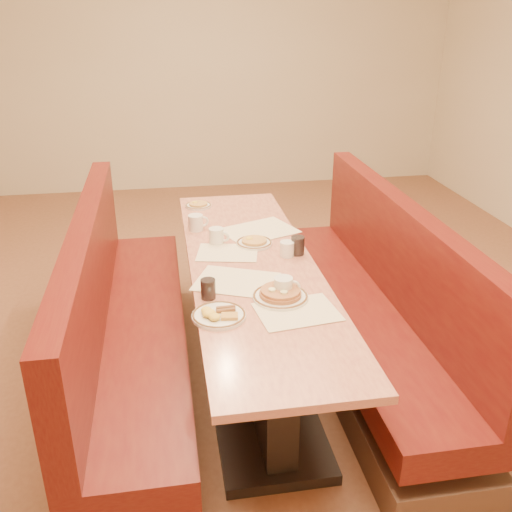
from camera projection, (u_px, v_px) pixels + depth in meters
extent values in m
plane|color=#9E6647|center=(253.00, 375.00, 3.50)|extent=(8.00, 8.00, 0.00)
cube|color=beige|center=(197.00, 68.00, 6.53)|extent=(6.00, 0.04, 2.80)
cube|color=black|center=(253.00, 371.00, 3.48)|extent=(0.55, 1.88, 0.06)
cube|color=black|center=(253.00, 325.00, 3.35)|extent=(0.15, 1.75, 0.71)
cube|color=#E48F69|center=(253.00, 267.00, 3.20)|extent=(0.70, 2.50, 0.04)
cube|color=#4C3326|center=(140.00, 372.00, 3.35)|extent=(0.55, 2.50, 0.20)
cube|color=#5E1B10|center=(136.00, 333.00, 3.24)|extent=(0.55, 2.50, 0.16)
cube|color=#5E1B10|center=(89.00, 275.00, 3.06)|extent=(0.12, 2.50, 0.60)
cube|color=#4C3326|center=(359.00, 351.00, 3.56)|extent=(0.55, 2.50, 0.20)
cube|color=#5E1B10|center=(363.00, 313.00, 3.45)|extent=(0.55, 2.50, 0.16)
cube|color=#5E1B10|center=(403.00, 253.00, 3.33)|extent=(0.12, 2.50, 0.60)
cube|color=#FAECC3|center=(236.00, 281.00, 2.98)|extent=(0.50, 0.45, 0.00)
cube|color=#FAECC3|center=(297.00, 312.00, 2.69)|extent=(0.41, 0.33, 0.00)
cube|color=#FAECC3|center=(228.00, 253.00, 3.33)|extent=(0.39, 0.33, 0.00)
cube|color=#FAECC3|center=(259.00, 231.00, 3.65)|extent=(0.54, 0.48, 0.00)
cylinder|color=white|center=(280.00, 297.00, 2.81)|extent=(0.28, 0.28, 0.02)
torus|color=brown|center=(280.00, 296.00, 2.81)|extent=(0.27, 0.27, 0.01)
cylinder|color=#B56D40|center=(280.00, 294.00, 2.80)|extent=(0.21, 0.21, 0.02)
cylinder|color=#B56D40|center=(280.00, 291.00, 2.80)|extent=(0.19, 0.19, 0.02)
cylinder|color=#F3ED9E|center=(289.00, 287.00, 2.81)|extent=(0.04, 0.04, 0.01)
cylinder|color=#F3ED9E|center=(277.00, 285.00, 2.83)|extent=(0.04, 0.04, 0.01)
cylinder|color=#F3ED9E|center=(272.00, 290.00, 2.78)|extent=(0.04, 0.04, 0.01)
cylinder|color=#F3ED9E|center=(284.00, 292.00, 2.75)|extent=(0.04, 0.04, 0.01)
cylinder|color=white|center=(219.00, 316.00, 2.65)|extent=(0.25, 0.25, 0.02)
torus|color=brown|center=(219.00, 314.00, 2.64)|extent=(0.25, 0.25, 0.01)
ellipsoid|color=yellow|center=(209.00, 313.00, 2.62)|extent=(0.06, 0.06, 0.03)
ellipsoid|color=yellow|center=(215.00, 317.00, 2.59)|extent=(0.05, 0.05, 0.03)
ellipsoid|color=yellow|center=(206.00, 310.00, 2.65)|extent=(0.05, 0.05, 0.03)
cylinder|color=brown|center=(226.00, 310.00, 2.65)|extent=(0.09, 0.02, 0.02)
cylinder|color=brown|center=(226.00, 307.00, 2.68)|extent=(0.09, 0.02, 0.02)
cube|color=gold|center=(230.00, 316.00, 2.61)|extent=(0.08, 0.06, 0.02)
cylinder|color=white|center=(254.00, 243.00, 3.44)|extent=(0.22, 0.22, 0.02)
torus|color=brown|center=(254.00, 242.00, 3.44)|extent=(0.21, 0.21, 0.01)
cylinder|color=gold|center=(254.00, 241.00, 3.44)|extent=(0.15, 0.15, 0.02)
ellipsoid|color=yellow|center=(249.00, 239.00, 3.45)|extent=(0.05, 0.05, 0.02)
cylinder|color=white|center=(198.00, 206.00, 4.08)|extent=(0.19, 0.19, 0.01)
torus|color=brown|center=(198.00, 205.00, 4.08)|extent=(0.18, 0.18, 0.01)
cylinder|color=gold|center=(198.00, 204.00, 4.08)|extent=(0.13, 0.13, 0.01)
ellipsoid|color=yellow|center=(195.00, 203.00, 4.08)|extent=(0.04, 0.04, 0.02)
cylinder|color=white|center=(283.00, 287.00, 2.82)|extent=(0.09, 0.09, 0.10)
torus|color=white|center=(293.00, 287.00, 2.82)|extent=(0.07, 0.03, 0.07)
cylinder|color=black|center=(283.00, 279.00, 2.80)|extent=(0.08, 0.08, 0.01)
cylinder|color=white|center=(216.00, 236.00, 3.44)|extent=(0.09, 0.09, 0.10)
torus|color=white|center=(224.00, 237.00, 3.43)|extent=(0.07, 0.04, 0.07)
cylinder|color=black|center=(216.00, 229.00, 3.43)|extent=(0.08, 0.08, 0.01)
cylinder|color=white|center=(287.00, 249.00, 3.27)|extent=(0.08, 0.08, 0.09)
torus|color=white|center=(295.00, 249.00, 3.28)|extent=(0.06, 0.02, 0.06)
cylinder|color=black|center=(287.00, 243.00, 3.26)|extent=(0.07, 0.07, 0.01)
cylinder|color=white|center=(196.00, 223.00, 3.65)|extent=(0.09, 0.09, 0.10)
torus|color=white|center=(203.00, 222.00, 3.66)|extent=(0.07, 0.03, 0.07)
cylinder|color=black|center=(195.00, 216.00, 3.63)|extent=(0.08, 0.08, 0.01)
cylinder|color=black|center=(208.00, 289.00, 2.80)|extent=(0.07, 0.07, 0.10)
cylinder|color=silver|center=(208.00, 289.00, 2.80)|extent=(0.07, 0.07, 0.10)
cylinder|color=black|center=(298.00, 246.00, 3.29)|extent=(0.07, 0.07, 0.11)
cylinder|color=silver|center=(298.00, 246.00, 3.29)|extent=(0.08, 0.08, 0.11)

